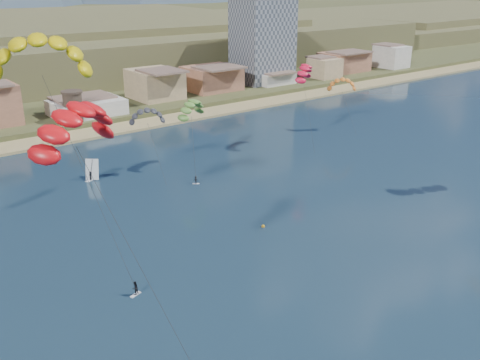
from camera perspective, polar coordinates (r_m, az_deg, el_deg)
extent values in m
plane|color=black|center=(73.14, 16.06, -14.46)|extent=(2400.00, 2400.00, 0.00)
cube|color=tan|center=(153.68, -17.20, 4.28)|extent=(2200.00, 12.00, 0.90)
cube|color=brown|center=(270.81, -18.44, 12.91)|extent=(320.00, 150.00, 15.00)
cube|color=brown|center=(393.00, 15.20, 14.82)|extent=(240.00, 120.00, 8.00)
cube|color=brown|center=(488.84, 20.29, 15.53)|extent=(260.00, 140.00, 12.00)
cube|color=gray|center=(212.04, 2.34, 14.09)|extent=(20.00, 16.00, 30.00)
cylinder|color=#47382D|center=(161.26, -16.81, 7.18)|extent=(5.20, 5.20, 8.00)
cylinder|color=#47382D|center=(160.38, -16.97, 8.68)|extent=(5.82, 5.82, 0.60)
cylinder|color=#262626|center=(57.24, -10.15, -8.99)|extent=(0.05, 0.05, 27.49)
cube|color=silver|center=(77.97, -10.71, -11.52)|extent=(1.79, 1.05, 0.11)
imported|color=black|center=(77.43, -10.76, -10.86)|extent=(1.15, 1.02, 1.97)
cylinder|color=#262626|center=(75.43, -15.23, -0.37)|extent=(0.05, 0.05, 30.32)
cube|color=silver|center=(114.84, -4.56, -0.37)|extent=(1.38, 1.14, 0.09)
imported|color=black|center=(114.54, -4.57, 0.02)|extent=(1.19, 1.08, 1.60)
cylinder|color=#262626|center=(118.36, -4.81, 3.43)|extent=(0.05, 0.05, 15.67)
cylinder|color=#262626|center=(115.85, -8.40, 2.73)|extent=(0.04, 0.04, 13.78)
cylinder|color=#262626|center=(153.51, 11.41, 6.87)|extent=(0.04, 0.04, 13.34)
cylinder|color=#262626|center=(136.18, 7.57, 6.59)|extent=(0.04, 0.04, 18.16)
cube|color=silver|center=(120.58, -15.08, 0.00)|extent=(2.65, 1.36, 0.13)
imported|color=black|center=(120.25, -15.13, 0.44)|extent=(1.01, 0.79, 1.83)
cube|color=white|center=(119.97, -15.00, 1.07)|extent=(1.65, 2.92, 4.37)
sphere|color=gold|center=(95.49, 2.40, -4.80)|extent=(0.64, 0.64, 0.64)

